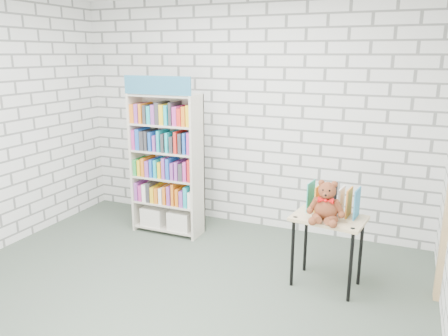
% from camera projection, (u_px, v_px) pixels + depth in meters
% --- Properties ---
extents(ground, '(4.50, 4.50, 0.00)m').
position_uv_depth(ground, '(167.00, 298.00, 3.93)').
color(ground, '#445044').
rests_on(ground, ground).
extents(room_shell, '(4.52, 4.02, 2.81)m').
position_uv_depth(room_shell, '(160.00, 99.00, 3.47)').
color(room_shell, silver).
rests_on(room_shell, ground).
extents(bookshelf, '(0.84, 0.33, 1.90)m').
position_uv_depth(bookshelf, '(167.00, 163.00, 5.20)').
color(bookshelf, beige).
rests_on(bookshelf, ground).
extents(display_table, '(0.69, 0.53, 0.69)m').
position_uv_depth(display_table, '(328.00, 227.00, 4.01)').
color(display_table, tan).
rests_on(display_table, ground).
extents(table_books, '(0.47, 0.26, 0.27)m').
position_uv_depth(table_books, '(333.00, 200.00, 4.04)').
color(table_books, teal).
rests_on(table_books, display_table).
extents(teddy_bear, '(0.34, 0.31, 0.37)m').
position_uv_depth(teddy_bear, '(326.00, 205.00, 3.86)').
color(teddy_bear, brown).
rests_on(teddy_bear, display_table).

